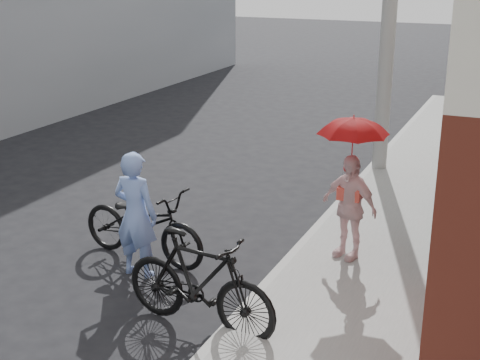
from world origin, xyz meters
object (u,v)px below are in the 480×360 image
Objects in this scene: officer at (136,215)px; bike_left at (143,224)px; planter at (459,238)px; bike_right at (199,282)px; kimono_woman at (349,207)px.

bike_left is (-0.18, 0.44, -0.32)m from officer.
planter is at bearing -145.02° from officer.
bike_left is 1.04× the size of bike_right.
bike_right is (1.57, -1.33, 0.05)m from bike_left.
bike_left reaches higher than planter.
planter is at bearing -56.22° from bike_left.
bike_right is 4.17m from planter.
officer is 0.88× the size of bike_right.
officer reaches higher than kimono_woman.
bike_left is 1.39× the size of kimono_woman.
officer is 4.73× the size of planter.
officer is 1.68m from bike_right.
kimono_woman is 1.82m from planter.
bike_left is 4.48m from planter.
officer is at bearing 62.88° from bike_right.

